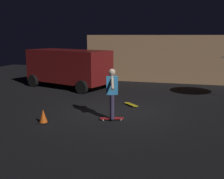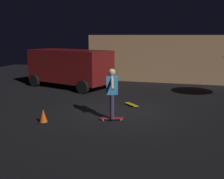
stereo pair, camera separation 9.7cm
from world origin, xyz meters
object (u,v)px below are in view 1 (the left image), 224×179
at_px(traffic_cone, 43,117).
at_px(skateboard_ridden, 112,118).
at_px(parked_van, 68,66).
at_px(skateboard_spare, 131,105).
at_px(skater, 112,90).

bearing_deg(traffic_cone, skateboard_ridden, 23.78).
distance_m(parked_van, skateboard_spare, 5.33).
bearing_deg(traffic_cone, parked_van, 106.58).
bearing_deg(skateboard_ridden, skateboard_spare, 83.56).
distance_m(skateboard_ridden, skateboard_spare, 2.07).
distance_m(parked_van, traffic_cone, 6.49).
bearing_deg(skateboard_spare, parked_van, 142.34).
bearing_deg(skateboard_spare, traffic_cone, -127.75).
distance_m(skateboard_ridden, skater, 0.98).
height_order(skateboard_ridden, skater, skater).
relative_size(skater, traffic_cone, 3.63).
bearing_deg(skater, skateboard_spare, 83.56).
bearing_deg(skater, traffic_cone, -156.22).
relative_size(skateboard_ridden, skateboard_spare, 1.15).
height_order(parked_van, traffic_cone, parked_van).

